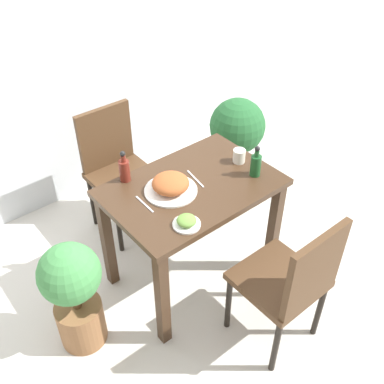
% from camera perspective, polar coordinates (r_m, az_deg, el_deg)
% --- Properties ---
extents(ground_plane, '(16.00, 16.00, 0.00)m').
position_cam_1_polar(ground_plane, '(3.06, 0.00, -10.20)').
color(ground_plane, beige).
extents(wall_back, '(8.00, 0.05, 2.60)m').
position_cam_1_polar(wall_back, '(3.28, -15.45, 19.54)').
color(wall_back, silver).
rests_on(wall_back, ground_plane).
extents(dining_table, '(0.98, 0.67, 0.74)m').
position_cam_1_polar(dining_table, '(2.63, 0.00, -1.37)').
color(dining_table, '#3D2819').
rests_on(dining_table, ground_plane).
extents(chair_near, '(0.42, 0.42, 0.90)m').
position_cam_1_polar(chair_near, '(2.40, 12.53, -10.85)').
color(chair_near, '#4C331E').
rests_on(chair_near, ground_plane).
extents(chair_far, '(0.42, 0.42, 0.90)m').
position_cam_1_polar(chair_far, '(3.16, -9.55, 3.43)').
color(chair_far, '#4C331E').
rests_on(chair_far, ground_plane).
extents(food_plate, '(0.30, 0.30, 0.10)m').
position_cam_1_polar(food_plate, '(2.48, -2.73, 0.91)').
color(food_plate, white).
rests_on(food_plate, dining_table).
extents(side_plate, '(0.15, 0.15, 0.06)m').
position_cam_1_polar(side_plate, '(2.28, -0.70, -3.81)').
color(side_plate, white).
rests_on(side_plate, dining_table).
extents(drink_cup, '(0.07, 0.07, 0.08)m').
position_cam_1_polar(drink_cup, '(2.73, 5.96, 4.61)').
color(drink_cup, silver).
rests_on(drink_cup, dining_table).
extents(sauce_bottle, '(0.06, 0.06, 0.20)m').
position_cam_1_polar(sauce_bottle, '(2.61, 8.10, 3.52)').
color(sauce_bottle, '#194C23').
rests_on(sauce_bottle, dining_table).
extents(condiment_bottle, '(0.06, 0.06, 0.20)m').
position_cam_1_polar(condiment_bottle, '(2.57, -8.59, 2.87)').
color(condiment_bottle, maroon).
rests_on(condiment_bottle, dining_table).
extents(fork_utensil, '(0.01, 0.17, 0.00)m').
position_cam_1_polar(fork_utensil, '(2.43, -6.06, -1.54)').
color(fork_utensil, silver).
rests_on(fork_utensil, dining_table).
extents(spoon_utensil, '(0.04, 0.18, 0.00)m').
position_cam_1_polar(spoon_utensil, '(2.59, 0.43, 1.69)').
color(spoon_utensil, silver).
rests_on(spoon_utensil, dining_table).
extents(potted_plant_left, '(0.33, 0.33, 0.71)m').
position_cam_1_polar(potted_plant_left, '(2.52, -14.77, -12.18)').
color(potted_plant_left, brown).
rests_on(potted_plant_left, ground_plane).
extents(potted_plant_right, '(0.42, 0.42, 0.82)m').
position_cam_1_polar(potted_plant_right, '(3.43, 5.68, 6.79)').
color(potted_plant_right, brown).
rests_on(potted_plant_right, ground_plane).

